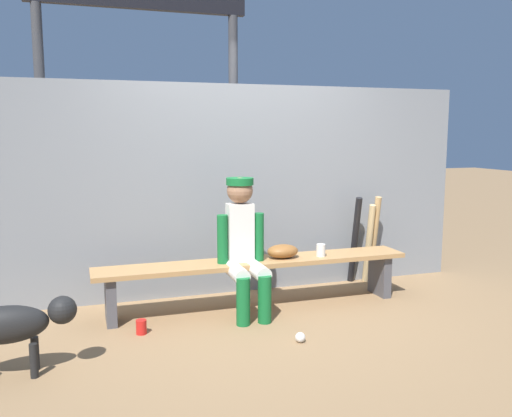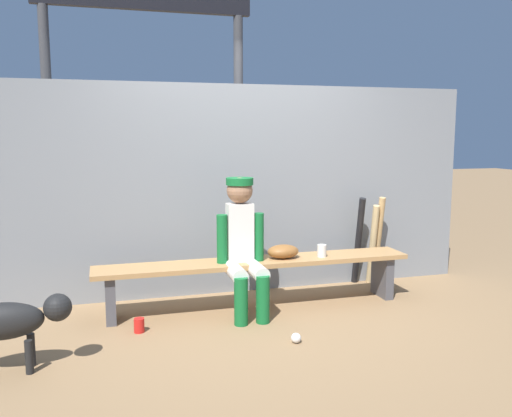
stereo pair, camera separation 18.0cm
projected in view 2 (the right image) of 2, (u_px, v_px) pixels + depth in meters
ground_plane at (256, 307)px, 4.73m from camera, size 30.00×30.00×0.00m
chainlink_fence at (240, 190)px, 5.10m from camera, size 4.63×0.03×1.96m
dugout_bench at (256, 270)px, 4.68m from camera, size 2.75×0.36×0.43m
player_seated at (243, 242)px, 4.50m from camera, size 0.41×0.55×1.14m
baseball_glove at (283, 251)px, 4.73m from camera, size 0.28×0.20×0.12m
bat_aluminum_black at (358, 241)px, 5.38m from camera, size 0.10×0.26×0.89m
bat_wood_natural at (373, 245)px, 5.40m from camera, size 0.09×0.21×0.81m
bat_wood_tan at (378, 240)px, 5.43m from camera, size 0.07×0.21×0.89m
baseball at (296, 338)px, 3.93m from camera, size 0.07×0.07×0.07m
cup_on_ground at (139, 325)px, 4.13m from camera, size 0.08×0.08×0.11m
cup_on_bench at (322, 251)px, 4.78m from camera, size 0.08×0.08×0.11m
scoreboard at (152, 23)px, 5.49m from camera, size 2.45×0.27×3.69m
dog at (11, 321)px, 3.41m from camera, size 0.84×0.20×0.49m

